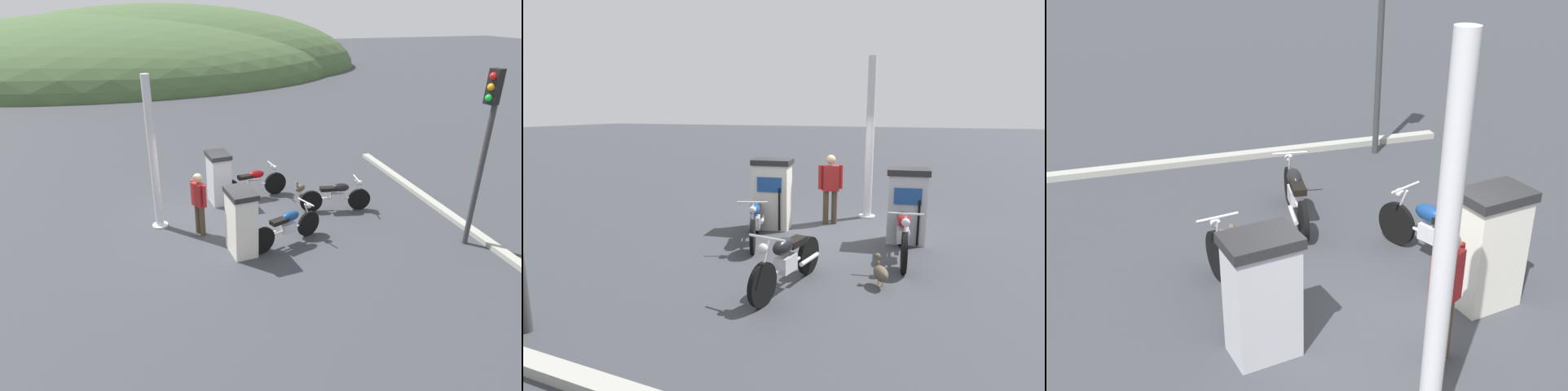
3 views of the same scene
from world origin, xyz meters
TOP-DOWN VIEW (x-y plane):
  - ground_plane at (0.00, 0.00)m, footprint 120.00×120.00m
  - fuel_pump_near at (0.13, -1.44)m, footprint 0.68×0.91m
  - fuel_pump_far at (0.13, 1.44)m, footprint 0.68×0.87m
  - motorcycle_near_pump at (1.26, -1.35)m, footprint 1.94×0.87m
  - motorcycle_far_pump at (1.15, 1.48)m, footprint 2.14×0.56m
  - motorcycle_extra at (3.14, 0.03)m, footprint 1.95×0.65m
  - attendant_person at (-0.67, -0.33)m, footprint 0.35×0.55m
  - wandering_duck at (2.54, 1.30)m, footprint 0.45×0.35m
  - canopy_support_pole at (-1.63, 0.37)m, footprint 0.40×0.40m

SIDE VIEW (x-z plane):
  - ground_plane at x=0.00m, z-range 0.00..0.00m
  - wandering_duck at x=2.54m, z-range -0.01..0.46m
  - motorcycle_extra at x=3.14m, z-range -0.03..0.92m
  - motorcycle_far_pump at x=1.15m, z-range -0.02..0.95m
  - motorcycle_near_pump at x=1.26m, z-range -0.02..0.95m
  - fuel_pump_far at x=0.13m, z-range 0.01..1.50m
  - fuel_pump_near at x=0.13m, z-range 0.01..1.56m
  - attendant_person at x=-0.67m, z-range 0.11..1.72m
  - canopy_support_pole at x=-1.63m, z-range -0.08..3.76m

